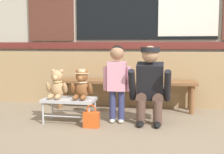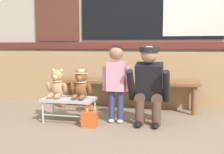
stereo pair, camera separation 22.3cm
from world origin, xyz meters
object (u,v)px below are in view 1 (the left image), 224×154
Objects in this scene: wooden_bench_long at (124,85)px; teddy_bear_with_hat at (82,85)px; child_standing at (117,75)px; handbag_on_ground at (91,119)px; small_display_bench at (69,101)px; adult_crouching at (151,85)px; teddy_bear_plain at (57,85)px.

teddy_bear_with_hat reaches higher than wooden_bench_long.
handbag_on_ground is at bearing -133.65° from child_standing.
child_standing reaches higher than handbag_on_ground.
small_display_bench is 0.67× the size of adult_crouching.
small_display_bench is 0.67× the size of child_standing.
teddy_bear_plain is at bearing -130.98° from wooden_bench_long.
wooden_bench_long is 0.84m from adult_crouching.
wooden_bench_long is at bearing 91.01° from child_standing.
teddy_bear_plain is at bearing -173.76° from adult_crouching.
adult_crouching is at bearing 7.31° from small_display_bench.
adult_crouching is 0.83m from handbag_on_ground.
teddy_bear_with_hat is at bearing 0.13° from teddy_bear_plain.
teddy_bear_plain is at bearing 179.49° from small_display_bench.
adult_crouching is 3.49× the size of handbag_on_ground.
teddy_bear_with_hat reaches higher than small_display_bench.
adult_crouching reaches higher than small_display_bench.
teddy_bear_plain reaches higher than wooden_bench_long.
small_display_bench is 0.26m from teddy_bear_with_hat.
adult_crouching is (1.00, 0.13, 0.21)m from small_display_bench.
wooden_bench_long is at bearing 55.87° from small_display_bench.
child_standing is (0.74, 0.09, 0.13)m from teddy_bear_plain.
teddy_bear_plain is at bearing -173.23° from child_standing.
adult_crouching reaches higher than wooden_bench_long.
teddy_bear_with_hat is at bearing -116.07° from wooden_bench_long.
child_standing is at bearing 46.35° from handbag_on_ground.
child_standing is at bearing -174.73° from adult_crouching.
wooden_bench_long is 1.02m from small_display_bench.
adult_crouching reaches higher than handbag_on_ground.
teddy_bear_with_hat is (0.16, 0.00, 0.21)m from small_display_bench.
small_display_bench reaches higher than handbag_on_ground.
wooden_bench_long is at bearing 76.58° from handbag_on_ground.
wooden_bench_long is at bearing 120.60° from adult_crouching.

